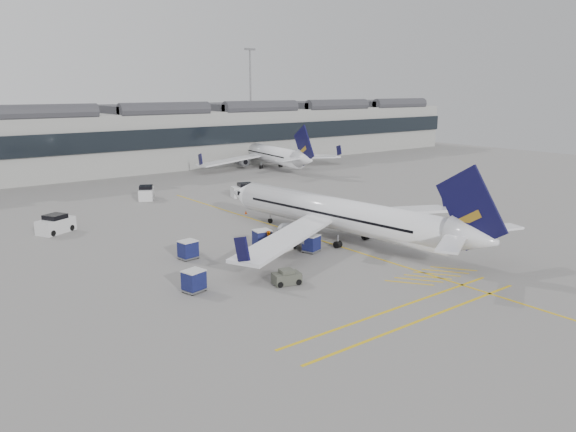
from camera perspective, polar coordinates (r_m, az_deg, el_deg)
ground at (r=47.56m, az=0.18°, el=-6.32°), size 220.00×220.00×0.00m
terminal at (r=111.16m, az=-23.61°, el=6.89°), size 200.00×20.45×12.40m
light_masts at (r=124.07m, az=-26.42°, el=11.02°), size 113.00×0.60×25.45m
apron_markings at (r=61.02m, az=1.74°, el=-1.98°), size 0.25×60.00×0.01m
airliner_main at (r=58.52m, az=5.36°, el=0.11°), size 32.34×35.49×9.44m
airliner_far at (r=114.15m, az=-2.13°, el=6.35°), size 31.65×34.81×9.29m
belt_loader at (r=54.98m, az=-0.94°, el=-3.03°), size 4.98×2.72×1.97m
baggage_cart_a at (r=54.74m, az=2.39°, el=-2.75°), size 1.94×1.76×1.70m
baggage_cart_b at (r=56.19m, az=-2.65°, el=-2.26°), size 1.97×1.72×1.84m
baggage_cart_c at (r=53.31m, az=-10.12°, el=-3.33°), size 1.86×1.60×1.77m
baggage_cart_d at (r=44.81m, az=-9.54°, el=-6.45°), size 1.95×1.73×1.76m
ramp_agent_a at (r=56.21m, az=1.96°, el=-2.33°), size 0.79×0.68×1.83m
ramp_agent_b at (r=55.32m, az=-2.03°, el=-2.50°), size 0.99×0.79×1.98m
pushback_tug at (r=46.00m, az=-0.15°, el=-6.27°), size 2.51×1.89×1.25m
safety_cone_nose at (r=71.58m, az=-4.30°, el=0.39°), size 0.32×0.32×0.44m
safety_cone_engine at (r=62.12m, az=10.91°, el=-1.72°), size 0.36×0.36×0.50m
service_van_left at (r=67.09m, az=-22.53°, el=-0.80°), size 4.52×3.66×2.08m
service_van_mid at (r=83.28m, az=-14.20°, el=2.27°), size 3.55×4.35×2.00m
service_van_right at (r=82.94m, az=-4.36°, el=2.60°), size 4.39×3.04×2.05m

